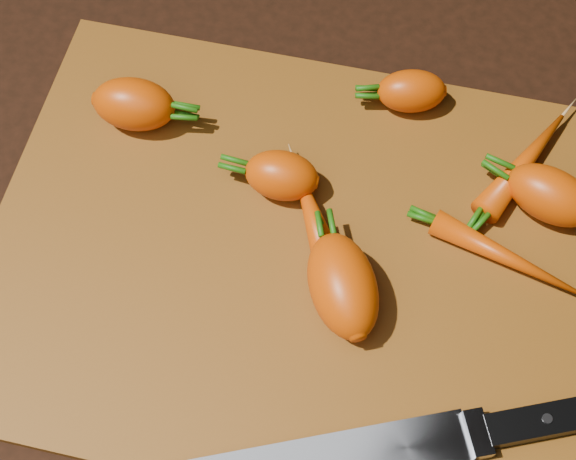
# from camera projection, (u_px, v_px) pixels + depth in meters

# --- Properties ---
(ground) EXTENTS (2.00, 2.00, 0.01)m
(ground) POSITION_uv_depth(u_px,v_px,m) (285.00, 258.00, 0.69)
(ground) COLOR black
(cutting_board) EXTENTS (0.50, 0.40, 0.01)m
(cutting_board) POSITION_uv_depth(u_px,v_px,m) (285.00, 253.00, 0.68)
(cutting_board) COLOR brown
(cutting_board) RESTS_ON ground
(carrot_0) EXTENTS (0.08, 0.05, 0.05)m
(carrot_0) POSITION_uv_depth(u_px,v_px,m) (134.00, 104.00, 0.71)
(carrot_0) COLOR #DE4A07
(carrot_0) RESTS_ON cutting_board
(carrot_1) EXTENTS (0.06, 0.04, 0.04)m
(carrot_1) POSITION_uv_depth(u_px,v_px,m) (282.00, 176.00, 0.68)
(carrot_1) COLOR #DE4A07
(carrot_1) RESTS_ON cutting_board
(carrot_2) EXTENTS (0.09, 0.10, 0.05)m
(carrot_2) POSITION_uv_depth(u_px,v_px,m) (343.00, 286.00, 0.63)
(carrot_2) COLOR #DE4A07
(carrot_2) RESTS_ON cutting_board
(carrot_3) EXTENTS (0.07, 0.05, 0.04)m
(carrot_3) POSITION_uv_depth(u_px,v_px,m) (411.00, 91.00, 0.72)
(carrot_3) COLOR #DE4A07
(carrot_3) RESTS_ON cutting_board
(carrot_4) EXTENTS (0.09, 0.07, 0.05)m
(carrot_4) POSITION_uv_depth(u_px,v_px,m) (551.00, 195.00, 0.67)
(carrot_4) COLOR #DE4A07
(carrot_4) RESTS_ON cutting_board
(carrot_5) EXTENTS (0.08, 0.12, 0.03)m
(carrot_5) POSITION_uv_depth(u_px,v_px,m) (524.00, 163.00, 0.69)
(carrot_5) COLOR #DE4A07
(carrot_5) RESTS_ON cutting_board
(carrot_6) EXTENTS (0.13, 0.06, 0.02)m
(carrot_6) POSITION_uv_depth(u_px,v_px,m) (505.00, 256.00, 0.66)
(carrot_6) COLOR #DE4A07
(carrot_6) RESTS_ON cutting_board
(carrot_7) EXTENTS (0.08, 0.11, 0.03)m
(carrot_7) POSITION_uv_depth(u_px,v_px,m) (315.00, 224.00, 0.67)
(carrot_7) COLOR #DE4A07
(carrot_7) RESTS_ON cutting_board
(knife) EXTENTS (0.35, 0.17, 0.02)m
(knife) POSITION_uv_depth(u_px,v_px,m) (348.00, 459.00, 0.59)
(knife) COLOR gray
(knife) RESTS_ON cutting_board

